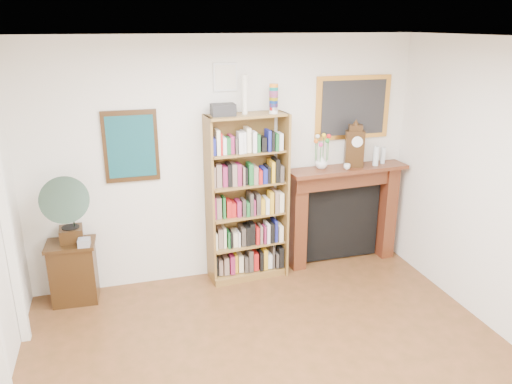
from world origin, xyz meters
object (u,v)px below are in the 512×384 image
fireplace (343,205)px  bookshelf (247,190)px  cd_stack (84,242)px  mantel_clock (354,147)px  bottle_right (383,155)px  bottle_left (376,156)px  gramophone (66,206)px  flower_vase (321,162)px  side_cabinet (74,272)px  teacup (347,167)px

fireplace → bookshelf: bearing=-179.6°
bookshelf → cd_stack: 1.85m
mantel_clock → bottle_right: mantel_clock is taller
bottle_left → bookshelf: bearing=179.6°
gramophone → flower_vase: bearing=-0.4°
flower_vase → cd_stack: bearing=-175.9°
fireplace → gramophone: 3.23m
side_cabinet → mantel_clock: 3.49m
mantel_clock → flower_vase: size_ratio=3.33×
cd_stack → teacup: 3.07m
gramophone → bottle_right: (3.69, 0.14, 0.23)m
gramophone → teacup: (3.15, 0.02, 0.16)m
mantel_clock → bottle_right: 0.44m
gramophone → cd_stack: size_ratio=6.53×
side_cabinet → gramophone: (0.02, -0.07, 0.79)m
fireplace → bottle_right: (0.49, -0.02, 0.61)m
side_cabinet → gramophone: bearing=-72.0°
bookshelf → side_cabinet: 2.10m
fireplace → gramophone: (-3.20, -0.16, 0.38)m
bookshelf → mantel_clock: 1.39m
gramophone → flower_vase: (2.87, 0.14, 0.21)m
bookshelf → fireplace: (1.26, 0.07, -0.35)m
gramophone → bookshelf: bearing=-0.5°
teacup → bottle_right: size_ratio=0.41×
flower_vase → teacup: bearing=-22.4°
bookshelf → side_cabinet: (-1.96, -0.02, -0.75)m
fireplace → bottle_right: bottle_right is taller
cd_stack → flower_vase: size_ratio=0.78×
fireplace → cd_stack: (-3.07, -0.22, -0.02)m
mantel_clock → bottle_left: (0.28, -0.02, -0.13)m
bookshelf → flower_vase: 0.96m
gramophone → mantel_clock: 3.30m
gramophone → bottle_right: size_ratio=3.92×
fireplace → bottle_left: 0.73m
bottle_right → bookshelf: bearing=-178.3°
bottle_left → side_cabinet: bearing=-179.8°
cd_stack → bottle_left: (3.42, 0.14, 0.65)m
gramophone → bottle_left: 3.57m
flower_vase → bookshelf: bearing=-177.1°
side_cabinet → bookshelf: bearing=3.6°
side_cabinet → mantel_clock: (3.29, 0.03, 1.16)m
bookshelf → teacup: 1.22m
flower_vase → bottle_left: (0.69, -0.06, 0.04)m
side_cabinet → teacup: bearing=2.1°
side_cabinet → bottle_right: 3.84m
side_cabinet → fireplace: fireplace is taller
teacup → bottle_right: (0.54, 0.12, 0.07)m
bottle_left → gramophone: bearing=-178.7°
flower_vase → side_cabinet: bearing=-178.6°
bookshelf → gramophone: bearing=177.4°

